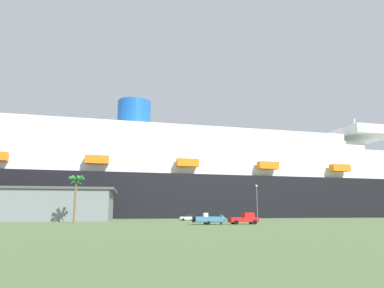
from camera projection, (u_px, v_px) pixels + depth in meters
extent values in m
plane|color=#567042|center=(163.00, 219.00, 112.28)|extent=(600.00, 600.00, 0.00)
cube|color=black|center=(213.00, 198.00, 149.51)|extent=(228.45, 38.84, 16.02)
cube|color=white|center=(213.00, 175.00, 151.31)|extent=(201.04, 35.69, 3.22)
cube|color=white|center=(203.00, 168.00, 150.82)|extent=(194.72, 35.17, 3.22)
cube|color=white|center=(192.00, 160.00, 150.33)|extent=(182.81, 34.24, 3.22)
cube|color=white|center=(182.00, 152.00, 149.83)|extent=(174.66, 33.39, 3.22)
cube|color=white|center=(171.00, 144.00, 149.34)|extent=(164.89, 32.91, 3.22)
cube|color=white|center=(161.00, 136.00, 148.84)|extent=(154.70, 32.05, 3.22)
cube|color=white|center=(348.00, 138.00, 171.49)|extent=(23.01, 41.71, 4.00)
cylinder|color=#1959B2|center=(134.00, 116.00, 147.56)|extent=(13.68, 13.68, 12.32)
cylinder|color=silver|center=(355.00, 131.00, 173.34)|extent=(0.80, 0.80, 12.00)
cube|color=orange|center=(97.00, 160.00, 121.47)|extent=(8.01, 3.24, 2.80)
cube|color=orange|center=(188.00, 163.00, 129.16)|extent=(8.01, 3.24, 2.80)
cube|color=orange|center=(268.00, 166.00, 136.85)|extent=(8.01, 3.24, 2.80)
cube|color=orange|center=(340.00, 168.00, 144.54)|extent=(8.01, 3.24, 2.80)
cube|color=red|center=(243.00, 220.00, 67.83)|extent=(5.62, 2.05, 0.90)
cube|color=red|center=(248.00, 215.00, 68.24)|extent=(2.03, 1.86, 0.90)
cube|color=#26333F|center=(251.00, 215.00, 68.38)|extent=(0.11, 1.68, 0.63)
cylinder|color=black|center=(251.00, 222.00, 69.16)|extent=(0.80, 0.29, 0.80)
cylinder|color=black|center=(255.00, 222.00, 67.26)|extent=(0.80, 0.29, 0.80)
cylinder|color=black|center=(233.00, 222.00, 68.27)|extent=(0.80, 0.29, 0.80)
cylinder|color=black|center=(236.00, 222.00, 66.37)|extent=(0.80, 0.29, 0.80)
cube|color=#595960|center=(208.00, 222.00, 66.10)|extent=(5.85, 2.01, 0.16)
cube|color=#595960|center=(226.00, 222.00, 66.92)|extent=(1.91, 0.14, 0.10)
cylinder|color=black|center=(205.00, 223.00, 67.05)|extent=(0.64, 0.23, 0.64)
cylinder|color=black|center=(209.00, 223.00, 64.97)|extent=(0.64, 0.23, 0.64)
cube|color=teal|center=(208.00, 219.00, 66.20)|extent=(5.32, 2.22, 0.90)
cone|color=teal|center=(224.00, 219.00, 66.93)|extent=(1.22, 1.97, 1.96)
cube|color=silver|center=(205.00, 215.00, 66.23)|extent=(0.81, 1.01, 0.70)
cube|color=black|center=(193.00, 219.00, 65.53)|extent=(0.36, 0.50, 1.10)
cylinder|color=brown|center=(75.00, 202.00, 77.60)|extent=(0.47, 0.47, 9.02)
cone|color=#287233|center=(78.00, 181.00, 78.57)|extent=(0.71, 3.38, 2.02)
cone|color=#287233|center=(77.00, 181.00, 78.85)|extent=(3.03, 2.23, 2.60)
cone|color=#287233|center=(76.00, 181.00, 78.82)|extent=(3.45, 1.39, 2.00)
cone|color=#287233|center=(75.00, 181.00, 78.50)|extent=(1.76, 3.44, 1.94)
cone|color=#287233|center=(75.00, 181.00, 78.18)|extent=(2.45, 3.18, 2.10)
cone|color=#287233|center=(76.00, 180.00, 78.08)|extent=(3.25, 1.00, 2.46)
cone|color=#287233|center=(77.00, 181.00, 78.21)|extent=(3.23, 2.48, 1.84)
sphere|color=#287233|center=(76.00, 181.00, 78.45)|extent=(1.10, 1.10, 1.10)
cylinder|color=slate|center=(257.00, 204.00, 93.89)|extent=(0.20, 0.20, 8.92)
sphere|color=#F9F2CC|center=(256.00, 186.00, 94.78)|extent=(0.56, 0.56, 0.56)
cube|color=white|center=(188.00, 218.00, 95.96)|extent=(4.22, 1.84, 0.70)
cube|color=#1E232D|center=(188.00, 216.00, 96.13)|extent=(2.37, 1.64, 0.55)
cylinder|color=black|center=(183.00, 219.00, 94.71)|extent=(0.66, 0.23, 0.66)
cylinder|color=black|center=(182.00, 219.00, 96.42)|extent=(0.66, 0.23, 0.66)
cylinder|color=black|center=(193.00, 219.00, 95.36)|extent=(0.66, 0.23, 0.66)
cylinder|color=black|center=(192.00, 219.00, 97.08)|extent=(0.66, 0.23, 0.66)
cube|color=red|center=(93.00, 218.00, 90.86)|extent=(4.85, 2.69, 0.70)
cube|color=#1E232D|center=(92.00, 216.00, 90.97)|extent=(2.84, 2.13, 0.55)
cylinder|color=black|center=(100.00, 220.00, 91.79)|extent=(0.69, 0.34, 0.66)
cylinder|color=black|center=(98.00, 220.00, 89.98)|extent=(0.69, 0.34, 0.66)
cylinder|color=black|center=(88.00, 220.00, 91.61)|extent=(0.69, 0.34, 0.66)
cylinder|color=black|center=(86.00, 220.00, 89.80)|extent=(0.69, 0.34, 0.66)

